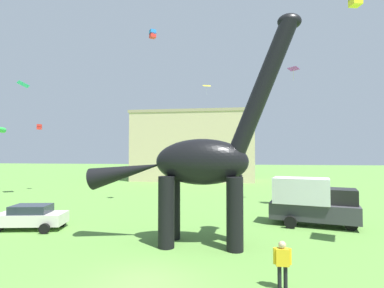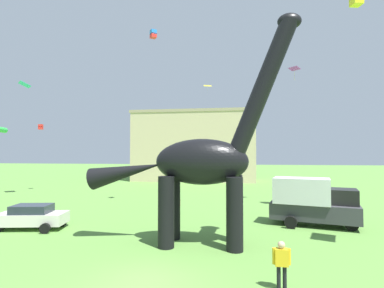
{
  "view_description": "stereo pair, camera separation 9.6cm",
  "coord_description": "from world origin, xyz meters",
  "views": [
    {
      "loc": [
        3.41,
        -10.9,
        4.87
      ],
      "look_at": [
        0.94,
        5.89,
        5.41
      ],
      "focal_mm": 27.85,
      "sensor_mm": 36.0,
      "label": 1
    },
    {
      "loc": [
        3.5,
        -10.89,
        4.87
      ],
      "look_at": [
        0.94,
        5.89,
        5.41
      ],
      "focal_mm": 27.85,
      "sensor_mm": 36.0,
      "label": 2
    }
  ],
  "objects": [
    {
      "name": "kite_drifting",
      "position": [
        -21.75,
        24.21,
        8.31
      ],
      "size": [
        0.56,
        0.56,
        0.68
      ],
      "color": "red"
    },
    {
      "name": "ground_plane",
      "position": [
        0.0,
        0.0,
        0.0
      ],
      "size": [
        240.0,
        240.0,
        0.0
      ],
      "primitive_type": "plane",
      "color": "#5B8E3D"
    },
    {
      "name": "kite_mid_center",
      "position": [
        -4.17,
        15.5,
        15.95
      ],
      "size": [
        0.72,
        0.72,
        0.73
      ],
      "color": "#287AE5"
    },
    {
      "name": "background_building_block",
      "position": [
        -4.16,
        42.59,
        6.22
      ],
      "size": [
        21.78,
        8.84,
        12.41
      ],
      "color": "#CCB78E",
      "rests_on": "ground_plane"
    },
    {
      "name": "person_near_flyer",
      "position": [
        -1.21,
        12.09,
        0.9
      ],
      "size": [
        0.55,
        0.24,
        1.48
      ],
      "rotation": [
        0.0,
        0.0,
        4.24
      ],
      "color": "#6B6056",
      "rests_on": "ground_plane"
    },
    {
      "name": "kite_far_right",
      "position": [
        0.25,
        21.97,
        12.42
      ],
      "size": [
        1.01,
        0.84,
        1.14
      ],
      "color": "yellow"
    },
    {
      "name": "dinosaur_sculpture",
      "position": [
        1.53,
        5.07,
        4.42
      ],
      "size": [
        11.69,
        2.48,
        12.22
      ],
      "rotation": [
        0.0,
        0.0,
        -0.42
      ],
      "color": "black",
      "rests_on": "ground_plane"
    },
    {
      "name": "person_photographer",
      "position": [
        5.05,
        0.23,
        1.04
      ],
      "size": [
        0.65,
        0.28,
        1.73
      ],
      "rotation": [
        0.0,
        0.0,
        2.77
      ],
      "color": "black",
      "rests_on": "ground_plane"
    },
    {
      "name": "kite_mid_right",
      "position": [
        9.02,
        18.95,
        13.12
      ],
      "size": [
        1.23,
        1.22,
        1.25
      ],
      "color": "purple"
    },
    {
      "name": "parked_box_truck",
      "position": [
        8.48,
        10.31,
        1.65
      ],
      "size": [
        5.95,
        3.45,
        3.2
      ],
      "rotation": [
        0.0,
        0.0,
        -0.26
      ],
      "color": "#38383D",
      "rests_on": "ground_plane"
    },
    {
      "name": "kite_trailing",
      "position": [
        -20.4,
        19.41,
        12.7
      ],
      "size": [
        1.92,
        1.88,
        0.47
      ],
      "color": "#19B2B7"
    },
    {
      "name": "parked_sedan_left",
      "position": [
        -9.65,
        6.66,
        0.81
      ],
      "size": [
        4.46,
        2.53,
        1.55
      ],
      "rotation": [
        0.0,
        0.0,
        0.19
      ],
      "color": "silver",
      "rests_on": "ground_plane"
    }
  ]
}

